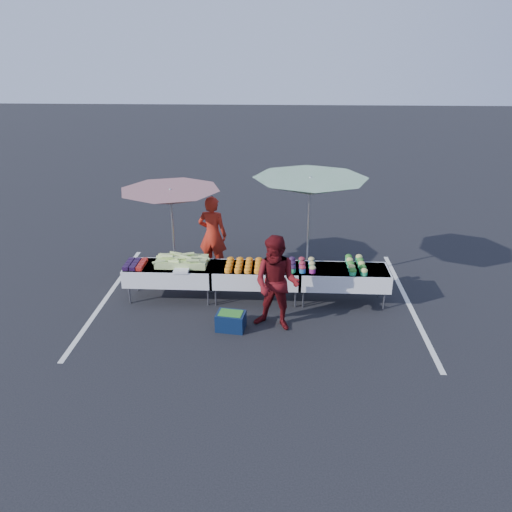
{
  "coord_description": "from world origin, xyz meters",
  "views": [
    {
      "loc": [
        0.47,
        -9.41,
        4.92
      ],
      "look_at": [
        0.0,
        0.0,
        1.0
      ],
      "focal_mm": 35.0,
      "sensor_mm": 36.0,
      "label": 1
    }
  ],
  "objects_px": {
    "umbrella_left": "(171,198)",
    "umbrella_right": "(310,187)",
    "customer": "(277,284)",
    "table_left": "(170,273)",
    "table_center": "(256,274)",
    "table_right": "(343,276)",
    "vendor": "(213,235)",
    "storage_bin": "(231,321)"
  },
  "relations": [
    {
      "from": "table_center",
      "to": "umbrella_left",
      "type": "bearing_deg",
      "value": 158.28
    },
    {
      "from": "storage_bin",
      "to": "table_center",
      "type": "bearing_deg",
      "value": 79.41
    },
    {
      "from": "table_left",
      "to": "table_center",
      "type": "height_order",
      "value": "same"
    },
    {
      "from": "umbrella_right",
      "to": "storage_bin",
      "type": "distance_m",
      "value": 3.27
    },
    {
      "from": "table_right",
      "to": "storage_bin",
      "type": "distance_m",
      "value": 2.56
    },
    {
      "from": "table_right",
      "to": "umbrella_right",
      "type": "relative_size",
      "value": 0.75
    },
    {
      "from": "table_center",
      "to": "storage_bin",
      "type": "distance_m",
      "value": 1.36
    },
    {
      "from": "umbrella_right",
      "to": "storage_bin",
      "type": "bearing_deg",
      "value": -126.62
    },
    {
      "from": "storage_bin",
      "to": "vendor",
      "type": "bearing_deg",
      "value": 112.29
    },
    {
      "from": "table_left",
      "to": "table_center",
      "type": "xyz_separation_m",
      "value": [
        1.8,
        0.0,
        0.0
      ]
    },
    {
      "from": "table_center",
      "to": "vendor",
      "type": "height_order",
      "value": "vendor"
    },
    {
      "from": "table_left",
      "to": "umbrella_right",
      "type": "relative_size",
      "value": 0.75
    },
    {
      "from": "table_left",
      "to": "umbrella_left",
      "type": "distance_m",
      "value": 1.6
    },
    {
      "from": "table_right",
      "to": "customer",
      "type": "distance_m",
      "value": 1.79
    },
    {
      "from": "table_left",
      "to": "table_right",
      "type": "height_order",
      "value": "same"
    },
    {
      "from": "umbrella_right",
      "to": "table_right",
      "type": "bearing_deg",
      "value": -48.57
    },
    {
      "from": "table_center",
      "to": "umbrella_left",
      "type": "xyz_separation_m",
      "value": [
        -1.86,
        0.74,
        1.41
      ]
    },
    {
      "from": "vendor",
      "to": "storage_bin",
      "type": "height_order",
      "value": "vendor"
    },
    {
      "from": "customer",
      "to": "umbrella_left",
      "type": "height_order",
      "value": "umbrella_left"
    },
    {
      "from": "table_center",
      "to": "customer",
      "type": "height_order",
      "value": "customer"
    },
    {
      "from": "table_left",
      "to": "vendor",
      "type": "relative_size",
      "value": 1.0
    },
    {
      "from": "table_left",
      "to": "vendor",
      "type": "distance_m",
      "value": 1.61
    },
    {
      "from": "table_left",
      "to": "table_right",
      "type": "relative_size",
      "value": 1.0
    },
    {
      "from": "table_center",
      "to": "table_left",
      "type": "bearing_deg",
      "value": 180.0
    },
    {
      "from": "umbrella_left",
      "to": "umbrella_right",
      "type": "bearing_deg",
      "value": 1.17
    },
    {
      "from": "table_right",
      "to": "customer",
      "type": "relative_size",
      "value": 1.01
    },
    {
      "from": "table_center",
      "to": "umbrella_left",
      "type": "distance_m",
      "value": 2.45
    },
    {
      "from": "umbrella_left",
      "to": "umbrella_right",
      "type": "xyz_separation_m",
      "value": [
        2.95,
        0.06,
        0.26
      ]
    },
    {
      "from": "table_right",
      "to": "table_center",
      "type": "bearing_deg",
      "value": 180.0
    },
    {
      "from": "vendor",
      "to": "storage_bin",
      "type": "bearing_deg",
      "value": 116.27
    },
    {
      "from": "customer",
      "to": "table_left",
      "type": "bearing_deg",
      "value": 171.2
    },
    {
      "from": "customer",
      "to": "umbrella_left",
      "type": "xyz_separation_m",
      "value": [
        -2.29,
        1.86,
        1.08
      ]
    },
    {
      "from": "customer",
      "to": "storage_bin",
      "type": "xyz_separation_m",
      "value": [
        -0.85,
        -0.11,
        -0.74
      ]
    },
    {
      "from": "customer",
      "to": "umbrella_right",
      "type": "xyz_separation_m",
      "value": [
        0.66,
        1.92,
        1.33
      ]
    },
    {
      "from": "storage_bin",
      "to": "umbrella_left",
      "type": "bearing_deg",
      "value": 134.26
    },
    {
      "from": "table_right",
      "to": "umbrella_left",
      "type": "height_order",
      "value": "umbrella_left"
    },
    {
      "from": "table_center",
      "to": "vendor",
      "type": "relative_size",
      "value": 1.0
    },
    {
      "from": "storage_bin",
      "to": "umbrella_right",
      "type": "bearing_deg",
      "value": 61.41
    },
    {
      "from": "table_center",
      "to": "umbrella_right",
      "type": "xyz_separation_m",
      "value": [
        1.09,
        0.8,
        1.67
      ]
    },
    {
      "from": "vendor",
      "to": "umbrella_right",
      "type": "relative_size",
      "value": 0.75
    },
    {
      "from": "customer",
      "to": "umbrella_right",
      "type": "distance_m",
      "value": 2.43
    },
    {
      "from": "vendor",
      "to": "customer",
      "type": "bearing_deg",
      "value": 133.14
    }
  ]
}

